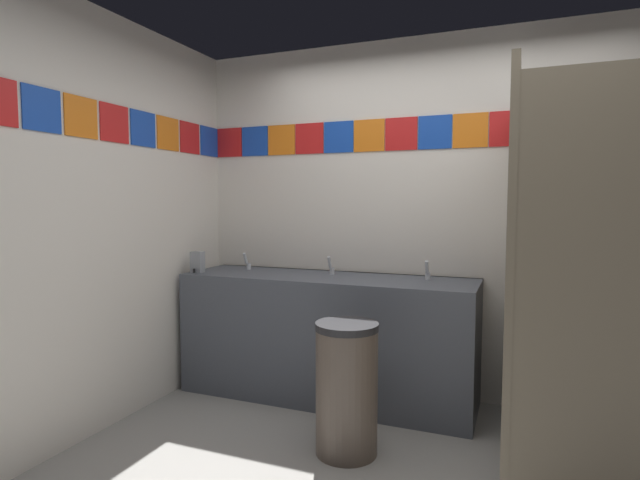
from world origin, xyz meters
TOP-DOWN VIEW (x-y plane):
  - wall_back at (0.00, 1.46)m, footprint 3.63×0.09m
  - wall_side at (-1.85, 0.00)m, footprint 0.09×2.85m
  - vanity_counter at (-0.71, 1.12)m, footprint 2.12×0.61m
  - faucet_left at (-1.41, 1.21)m, footprint 0.04×0.10m
  - faucet_center at (-0.71, 1.21)m, footprint 0.04×0.10m
  - faucet_right at (-0.00, 1.21)m, footprint 0.04×0.10m
  - soap_dispenser at (-1.68, 0.93)m, footprint 0.09×0.09m
  - stall_divider at (0.71, 0.43)m, footprint 0.92×1.48m
  - toilet at (1.11, 1.03)m, footprint 0.39×0.49m
  - trash_bin at (-0.30, 0.38)m, footprint 0.36×0.36m

SIDE VIEW (x-z plane):
  - toilet at x=1.11m, z-range -0.07..0.67m
  - trash_bin at x=-0.30m, z-range 0.00..0.75m
  - vanity_counter at x=-0.71m, z-range 0.01..0.90m
  - faucet_left at x=-1.41m, z-range 0.87..1.01m
  - faucet_center at x=-0.71m, z-range 0.87..1.01m
  - faucet_right at x=0.00m, z-range 0.87..1.01m
  - soap_dispenser at x=-1.68m, z-range 0.89..1.05m
  - stall_divider at x=0.71m, z-range 0.00..2.03m
  - wall_side at x=-1.85m, z-range 0.01..2.61m
  - wall_back at x=0.00m, z-range 0.01..2.61m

